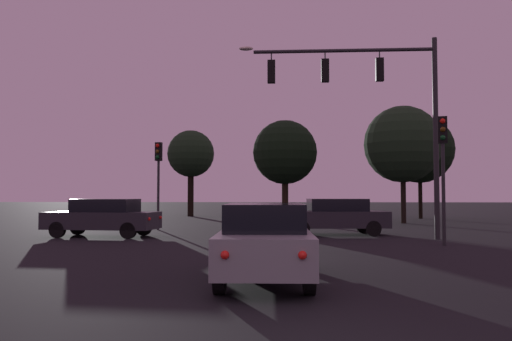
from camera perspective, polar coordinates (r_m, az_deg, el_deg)
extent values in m
plane|color=black|center=(29.79, 3.01, -5.93)|extent=(168.00, 168.00, 0.00)
cylinder|color=#232326|center=(20.96, 19.22, 3.44)|extent=(0.20, 0.20, 7.74)
cylinder|color=#232326|center=(20.94, 9.58, 12.91)|extent=(7.00, 0.21, 0.14)
ellipsoid|color=#F4EACC|center=(20.94, -1.11, 13.30)|extent=(0.56, 0.28, 0.16)
cylinder|color=#232326|center=(21.09, 13.45, 12.38)|extent=(0.05, 0.05, 0.32)
cube|color=black|center=(20.94, 13.47, 10.77)|extent=(0.30, 0.24, 0.90)
sphere|color=#4C0A0A|center=(21.14, 13.40, 11.42)|extent=(0.18, 0.18, 0.18)
sphere|color=#F9A319|center=(21.07, 13.41, 10.68)|extent=(0.18, 0.18, 0.18)
sphere|color=#0C4219|center=(21.01, 13.41, 9.94)|extent=(0.18, 0.18, 0.18)
cylinder|color=#232326|center=(20.84, 7.62, 12.50)|extent=(0.05, 0.05, 0.33)
cube|color=black|center=(20.69, 7.63, 10.86)|extent=(0.30, 0.24, 0.90)
sphere|color=#4C0A0A|center=(20.89, 7.60, 11.52)|extent=(0.18, 0.18, 0.18)
sphere|color=#F9A319|center=(20.82, 7.60, 10.77)|extent=(0.18, 0.18, 0.18)
sphere|color=#0C4219|center=(20.76, 7.61, 10.02)|extent=(0.18, 0.18, 0.18)
cylinder|color=#232326|center=(20.80, 1.70, 12.50)|extent=(0.05, 0.05, 0.34)
cube|color=black|center=(20.64, 1.71, 10.84)|extent=(0.30, 0.24, 0.90)
sphere|color=#4C0A0A|center=(20.85, 1.72, 11.49)|extent=(0.18, 0.18, 0.18)
sphere|color=#F9A319|center=(20.78, 1.72, 10.75)|extent=(0.18, 0.18, 0.18)
sphere|color=#0C4219|center=(20.72, 1.72, 9.99)|extent=(0.18, 0.18, 0.18)
cylinder|color=#232326|center=(25.45, -10.73, -2.69)|extent=(0.12, 0.12, 3.33)
cube|color=black|center=(25.54, -10.69, 2.06)|extent=(0.34, 0.29, 0.90)
sphere|color=red|center=(25.43, -10.81, 2.71)|extent=(0.18, 0.18, 0.18)
sphere|color=#56380C|center=(25.41, -10.81, 2.08)|extent=(0.18, 0.18, 0.18)
sphere|color=#0C4219|center=(25.39, -10.82, 1.45)|extent=(0.18, 0.18, 0.18)
cylinder|color=#232326|center=(18.42, 19.97, -2.46)|extent=(0.12, 0.12, 3.43)
cube|color=black|center=(18.55, 19.87, 4.24)|extent=(0.34, 0.30, 0.90)
sphere|color=red|center=(18.44, 19.89, 5.15)|extent=(0.18, 0.18, 0.18)
sphere|color=#56380C|center=(18.41, 19.90, 4.29)|extent=(0.18, 0.18, 0.18)
sphere|color=#0C4219|center=(18.38, 19.92, 3.42)|extent=(0.18, 0.18, 0.18)
cube|color=gray|center=(10.42, 1.02, -8.39)|extent=(1.83, 4.61, 0.68)
cube|color=black|center=(10.23, 1.00, -5.13)|extent=(1.54, 2.50, 0.52)
cylinder|color=black|center=(11.99, -2.59, -9.27)|extent=(0.22, 0.64, 0.64)
cylinder|color=black|center=(11.98, 4.78, -9.28)|extent=(0.22, 0.64, 0.64)
cylinder|color=black|center=(9.01, -4.03, -11.47)|extent=(0.22, 0.64, 0.64)
cylinder|color=black|center=(8.99, 5.87, -11.48)|extent=(0.22, 0.64, 0.64)
sphere|color=red|center=(8.16, -3.44, -9.28)|extent=(0.14, 0.14, 0.14)
sphere|color=red|center=(8.15, 5.14, -9.29)|extent=(0.14, 0.14, 0.14)
cube|color=#232328|center=(22.08, 8.56, -5.33)|extent=(4.57, 2.26, 0.68)
cube|color=black|center=(22.09, 8.94, -3.77)|extent=(2.52, 1.81, 0.52)
cylinder|color=black|center=(21.05, 5.08, -6.41)|extent=(0.66, 0.26, 0.64)
cylinder|color=black|center=(22.69, 4.54, -6.14)|extent=(0.66, 0.26, 0.64)
cylinder|color=black|center=(21.62, 12.80, -6.26)|extent=(0.66, 0.26, 0.64)
cylinder|color=black|center=(23.22, 11.73, -6.01)|extent=(0.66, 0.26, 0.64)
sphere|color=red|center=(21.98, 14.59, -5.03)|extent=(0.14, 0.14, 0.14)
sphere|color=red|center=(23.22, 13.65, -4.91)|extent=(0.14, 0.14, 0.14)
cube|color=#232328|center=(21.79, -16.63, -5.29)|extent=(4.58, 2.25, 0.68)
cube|color=black|center=(21.71, -16.25, -3.72)|extent=(2.53, 1.79, 0.52)
cylinder|color=black|center=(21.77, -21.05, -6.12)|extent=(0.66, 0.26, 0.64)
cylinder|color=black|center=(23.19, -19.06, -5.93)|extent=(0.66, 0.26, 0.64)
cylinder|color=black|center=(20.48, -13.90, -6.45)|extent=(0.66, 0.26, 0.64)
cylinder|color=black|center=(21.98, -12.27, -6.20)|extent=(0.66, 0.26, 0.64)
sphere|color=red|center=(20.34, -11.71, -5.26)|extent=(0.14, 0.14, 0.14)
sphere|color=red|center=(21.54, -10.53, -5.12)|extent=(0.14, 0.14, 0.14)
cylinder|color=black|center=(40.68, -7.22, -2.49)|extent=(0.47, 0.47, 3.62)
sphere|color=black|center=(40.81, -7.20, 1.86)|extent=(3.67, 3.67, 3.67)
cylinder|color=black|center=(38.28, 17.66, -2.66)|extent=(0.28, 0.28, 3.23)
sphere|color=black|center=(38.41, 17.60, 2.24)|extent=(4.78, 4.78, 4.78)
cylinder|color=black|center=(31.96, 3.22, -3.08)|extent=(0.40, 0.40, 2.93)
sphere|color=black|center=(32.06, 3.21, 2.03)|extent=(3.98, 3.98, 3.98)
cylinder|color=black|center=(31.74, 15.94, -2.84)|extent=(0.31, 0.31, 3.09)
sphere|color=black|center=(31.88, 15.87, 2.81)|extent=(4.56, 4.56, 4.56)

